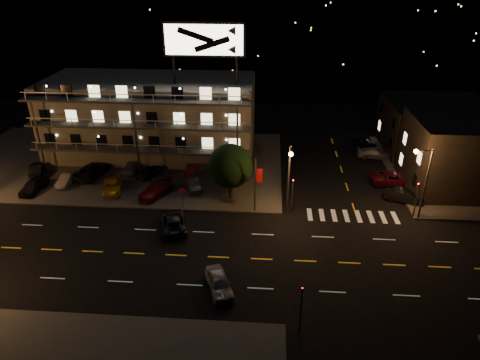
# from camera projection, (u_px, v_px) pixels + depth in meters

# --- Properties ---
(ground) EXTENTS (140.00, 140.00, 0.00)m
(ground) POSITION_uv_depth(u_px,v_px,m) (197.00, 256.00, 39.76)
(ground) COLOR black
(ground) RESTS_ON ground
(curb_nw) EXTENTS (44.00, 24.00, 0.15)m
(curb_nw) POSITION_uv_depth(u_px,v_px,m) (119.00, 162.00, 58.41)
(curb_nw) COLOR #393936
(curb_nw) RESTS_ON ground
(curb_ne) EXTENTS (16.00, 24.00, 0.15)m
(curb_ne) POSITION_uv_depth(u_px,v_px,m) (450.00, 172.00, 55.57)
(curb_ne) COLOR #393936
(curb_ne) RESTS_ON ground
(motel) EXTENTS (28.00, 13.80, 18.10)m
(motel) POSITION_uv_depth(u_px,v_px,m) (152.00, 117.00, 59.21)
(motel) COLOR gray
(motel) RESTS_ON ground
(side_bldg_front) EXTENTS (14.06, 10.00, 8.50)m
(side_bldg_front) POSITION_uv_depth(u_px,v_px,m) (470.00, 155.00, 50.13)
(side_bldg_front) COLOR black
(side_bldg_front) RESTS_ON ground
(side_bldg_back) EXTENTS (14.06, 12.00, 7.00)m
(side_bldg_back) POSITION_uv_depth(u_px,v_px,m) (435.00, 126.00, 61.13)
(side_bldg_back) COLOR black
(side_bldg_back) RESTS_ON ground
(hill_backdrop) EXTENTS (120.00, 25.00, 24.00)m
(hill_backdrop) POSITION_uv_depth(u_px,v_px,m) (218.00, 27.00, 96.04)
(hill_backdrop) COLOR black
(hill_backdrop) RESTS_ON ground
(streetlight_nc) EXTENTS (0.44, 1.92, 8.00)m
(streetlight_nc) POSITION_uv_depth(u_px,v_px,m) (289.00, 174.00, 44.02)
(streetlight_nc) COLOR #2D2D30
(streetlight_nc) RESTS_ON ground
(streetlight_ne) EXTENTS (1.92, 0.44, 8.00)m
(streetlight_ne) POSITION_uv_depth(u_px,v_px,m) (423.00, 177.00, 43.47)
(streetlight_ne) COLOR #2D2D30
(streetlight_ne) RESTS_ON ground
(signal_nw) EXTENTS (0.20, 0.27, 4.60)m
(signal_nw) POSITION_uv_depth(u_px,v_px,m) (292.00, 192.00, 45.57)
(signal_nw) COLOR #2D2D30
(signal_nw) RESTS_ON ground
(signal_sw) EXTENTS (0.20, 0.27, 4.60)m
(signal_sw) POSITION_uv_depth(u_px,v_px,m) (301.00, 305.00, 30.47)
(signal_sw) COLOR #2D2D30
(signal_sw) RESTS_ON ground
(signal_ne) EXTENTS (0.27, 0.20, 4.60)m
(signal_ne) POSITION_uv_depth(u_px,v_px,m) (417.00, 196.00, 44.74)
(signal_ne) COLOR #2D2D30
(signal_ne) RESTS_ON ground
(banner_north) EXTENTS (0.83, 0.16, 6.40)m
(banner_north) POSITION_uv_depth(u_px,v_px,m) (256.00, 184.00, 45.35)
(banner_north) COLOR #2D2D30
(banner_north) RESTS_ON ground
(stop_sign) EXTENTS (0.91, 0.11, 2.61)m
(stop_sign) POSITION_uv_depth(u_px,v_px,m) (182.00, 195.00, 46.80)
(stop_sign) COLOR #2D2D30
(stop_sign) RESTS_ON ground
(tree) EXTENTS (5.17, 4.98, 6.51)m
(tree) POSITION_uv_depth(u_px,v_px,m) (230.00, 167.00, 47.68)
(tree) COLOR black
(tree) RESTS_ON curb_nw
(lot_car_0) EXTENTS (2.15, 4.48, 1.48)m
(lot_car_0) POSITION_uv_depth(u_px,v_px,m) (33.00, 185.00, 50.49)
(lot_car_0) COLOR black
(lot_car_0) RESTS_ON curb_nw
(lot_car_1) EXTENTS (1.46, 3.88, 1.27)m
(lot_car_1) POSITION_uv_depth(u_px,v_px,m) (67.00, 179.00, 52.14)
(lot_car_1) COLOR gray
(lot_car_1) RESTS_ON curb_nw
(lot_car_2) EXTENTS (3.09, 4.76, 1.22)m
(lot_car_2) POSITION_uv_depth(u_px,v_px,m) (112.00, 187.00, 50.44)
(lot_car_2) COLOR #C58A12
(lot_car_2) RESTS_ON curb_nw
(lot_car_3) EXTENTS (3.90, 5.34, 1.44)m
(lot_car_3) POSITION_uv_depth(u_px,v_px,m) (156.00, 190.00, 49.56)
(lot_car_3) COLOR maroon
(lot_car_3) RESTS_ON curb_nw
(lot_car_4) EXTENTS (2.72, 4.32, 1.37)m
(lot_car_4) POSITION_uv_depth(u_px,v_px,m) (194.00, 184.00, 51.04)
(lot_car_4) COLOR gray
(lot_car_4) RESTS_ON curb_nw
(lot_car_5) EXTENTS (2.94, 4.53, 1.41)m
(lot_car_5) POSITION_uv_depth(u_px,v_px,m) (37.00, 169.00, 54.56)
(lot_car_5) COLOR black
(lot_car_5) RESTS_ON curb_nw
(lot_car_6) EXTENTS (3.67, 5.96, 1.54)m
(lot_car_6) POSITION_uv_depth(u_px,v_px,m) (92.00, 171.00, 54.03)
(lot_car_6) COLOR black
(lot_car_6) RESTS_ON curb_nw
(lot_car_7) EXTENTS (2.05, 4.43, 1.25)m
(lot_car_7) POSITION_uv_depth(u_px,v_px,m) (132.00, 166.00, 55.64)
(lot_car_7) COLOR gray
(lot_car_7) RESTS_ON curb_nw
(lot_car_8) EXTENTS (3.13, 4.31, 1.37)m
(lot_car_8) POSITION_uv_depth(u_px,v_px,m) (149.00, 171.00, 54.03)
(lot_car_8) COLOR black
(lot_car_8) RESTS_ON curb_nw
(lot_car_9) EXTENTS (1.40, 3.93, 1.29)m
(lot_car_9) POSITION_uv_depth(u_px,v_px,m) (192.00, 169.00, 54.81)
(lot_car_9) COLOR maroon
(lot_car_9) RESTS_ON curb_nw
(side_car_0) EXTENTS (4.59, 2.99, 1.43)m
(side_car_0) POSITION_uv_depth(u_px,v_px,m) (404.00, 196.00, 48.53)
(side_car_0) COLOR black
(side_car_0) RESTS_ON ground
(side_car_1) EXTENTS (5.62, 2.80, 1.53)m
(side_car_1) POSITION_uv_depth(u_px,v_px,m) (393.00, 178.00, 52.49)
(side_car_1) COLOR maroon
(side_car_1) RESTS_ON ground
(side_car_2) EXTENTS (4.70, 2.10, 1.34)m
(side_car_2) POSITION_uv_depth(u_px,v_px,m) (374.00, 153.00, 59.61)
(side_car_2) COLOR gray
(side_car_2) RESTS_ON ground
(side_car_3) EXTENTS (3.90, 2.61, 1.23)m
(side_car_3) POSITION_uv_depth(u_px,v_px,m) (364.00, 142.00, 63.44)
(side_car_3) COLOR black
(side_car_3) RESTS_ON ground
(road_car_east) EXTENTS (3.14, 4.67, 1.48)m
(road_car_east) POSITION_uv_depth(u_px,v_px,m) (219.00, 283.00, 35.33)
(road_car_east) COLOR gray
(road_car_east) RESTS_ON ground
(road_car_west) EXTENTS (3.86, 5.90, 1.51)m
(road_car_west) POSITION_uv_depth(u_px,v_px,m) (173.00, 221.00, 43.72)
(road_car_west) COLOR black
(road_car_west) RESTS_ON ground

